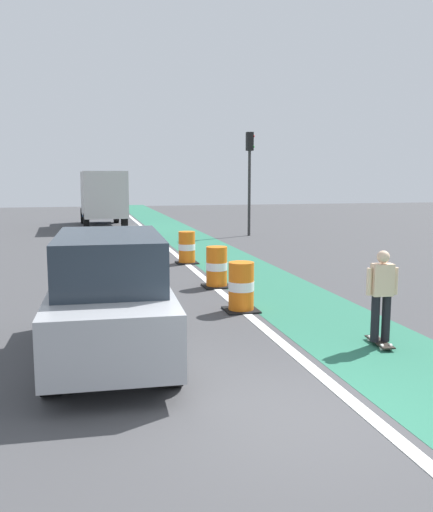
# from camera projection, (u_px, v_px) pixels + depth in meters

# --- Properties ---
(ground_plane) EXTENTS (100.00, 100.00, 0.00)m
(ground_plane) POSITION_uv_depth(u_px,v_px,m) (297.00, 419.00, 6.77)
(ground_plane) COLOR #424244
(bike_lane_strip) EXTENTS (2.50, 80.00, 0.01)m
(bike_lane_strip) POSITION_uv_depth(u_px,v_px,m) (231.00, 263.00, 18.88)
(bike_lane_strip) COLOR #286B51
(bike_lane_strip) RESTS_ON ground
(lane_divider_stripe) EXTENTS (0.20, 80.00, 0.01)m
(lane_divider_stripe) POSITION_uv_depth(u_px,v_px,m) (188.00, 265.00, 18.53)
(lane_divider_stripe) COLOR silver
(lane_divider_stripe) RESTS_ON ground
(skateboarder_on_lane) EXTENTS (0.57, 0.82, 1.69)m
(skateboarder_on_lane) POSITION_uv_depth(u_px,v_px,m) (382.00, 295.00, 9.59)
(skateboarder_on_lane) COLOR black
(skateboarder_on_lane) RESTS_ON ground
(parked_suv_nearest) EXTENTS (2.06, 4.67, 2.04)m
(parked_suv_nearest) POSITION_uv_depth(u_px,v_px,m) (110.00, 296.00, 8.94)
(parked_suv_nearest) COLOR #9EA0A5
(parked_suv_nearest) RESTS_ON ground
(traffic_barrel_front) EXTENTS (0.73, 0.73, 1.09)m
(traffic_barrel_front) POSITION_uv_depth(u_px,v_px,m) (241.00, 287.00, 12.16)
(traffic_barrel_front) COLOR orange
(traffic_barrel_front) RESTS_ON ground
(traffic_barrel_mid) EXTENTS (0.73, 0.73, 1.09)m
(traffic_barrel_mid) POSITION_uv_depth(u_px,v_px,m) (217.00, 267.00, 14.82)
(traffic_barrel_mid) COLOR orange
(traffic_barrel_mid) RESTS_ON ground
(traffic_barrel_back) EXTENTS (0.73, 0.73, 1.09)m
(traffic_barrel_back) POSITION_uv_depth(u_px,v_px,m) (187.00, 248.00, 18.86)
(traffic_barrel_back) COLOR orange
(traffic_barrel_back) RESTS_ON ground
(delivery_truck_down_block) EXTENTS (2.54, 7.66, 3.23)m
(delivery_truck_down_block) POSITION_uv_depth(u_px,v_px,m) (102.00, 195.00, 32.22)
(delivery_truck_down_block) COLOR beige
(delivery_truck_down_block) RESTS_ON ground
(traffic_light_corner) EXTENTS (0.41, 0.32, 5.10)m
(traffic_light_corner) POSITION_uv_depth(u_px,v_px,m) (250.00, 165.00, 27.26)
(traffic_light_corner) COLOR #2D2D2D
(traffic_light_corner) RESTS_ON ground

